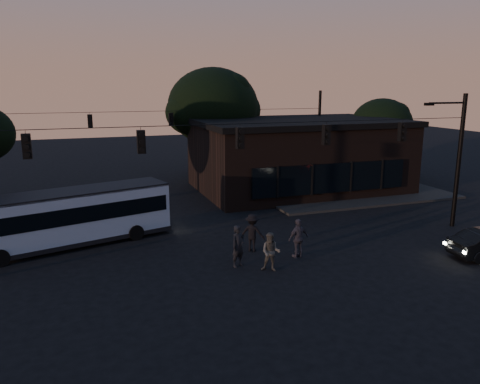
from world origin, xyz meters
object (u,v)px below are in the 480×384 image
object	(u,v)px
pedestrian_c	(298,238)
pedestrian_d	(253,232)
bus	(70,215)
pedestrian_b	(271,252)
pedestrian_a	(238,246)
building	(298,155)

from	to	relation	value
pedestrian_c	pedestrian_d	distance (m)	2.29
bus	pedestrian_c	bearing A→B (deg)	-43.75
pedestrian_c	pedestrian_b	bearing A→B (deg)	18.75
pedestrian_a	pedestrian_c	xyz separation A→B (m)	(3.04, 0.15, -0.02)
pedestrian_c	pedestrian_d	xyz separation A→B (m)	(-1.71, 1.53, -0.00)
bus	pedestrian_a	distance (m)	8.92
pedestrian_c	pedestrian_d	bearing A→B (deg)	-53.68
pedestrian_b	pedestrian_d	bearing A→B (deg)	118.24
bus	pedestrian_c	distance (m)	11.38
bus	pedestrian_a	xyz separation A→B (m)	(6.99, -5.50, -0.63)
pedestrian_c	pedestrian_d	world-z (taller)	pedestrian_c
building	pedestrian_b	size ratio (longest dim) A/B	8.92
building	pedestrian_a	size ratio (longest dim) A/B	8.12
building	bus	size ratio (longest dim) A/B	1.50
pedestrian_a	building	bearing A→B (deg)	31.81
pedestrian_b	pedestrian_c	xyz separation A→B (m)	(1.88, 1.11, 0.07)
pedestrian_a	pedestrian_b	bearing A→B (deg)	-62.53
bus	pedestrian_a	size ratio (longest dim) A/B	5.40
pedestrian_d	pedestrian_b	bearing A→B (deg)	122.27
building	pedestrian_b	world-z (taller)	building
pedestrian_c	building	bearing A→B (deg)	-128.13
pedestrian_a	pedestrian_b	world-z (taller)	pedestrian_a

